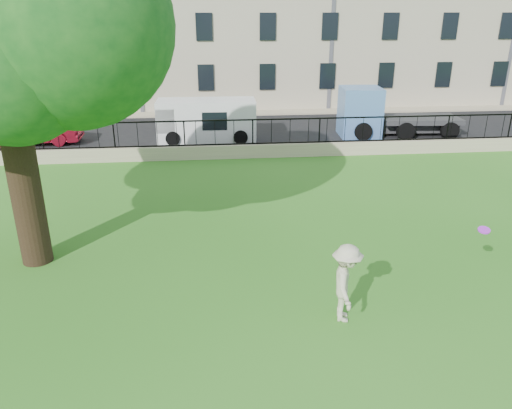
{
  "coord_description": "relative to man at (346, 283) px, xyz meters",
  "views": [
    {
      "loc": [
        -2.05,
        -9.54,
        6.23
      ],
      "look_at": [
        -0.72,
        3.5,
        1.07
      ],
      "focal_mm": 35.0,
      "sensor_mm": 36.0,
      "label": 1
    }
  ],
  "objects": [
    {
      "name": "white_van",
      "position": [
        -2.75,
        15.99,
        0.15
      ],
      "size": [
        4.89,
        2.01,
        2.03
      ],
      "primitive_type": "cube",
      "rotation": [
        0.0,
        0.0,
        -0.02
      ],
      "color": "white",
      "rests_on": "street"
    },
    {
      "name": "iron_railing",
      "position": [
        -0.75,
        12.67,
        0.28
      ],
      "size": [
        50.0,
        0.05,
        1.13
      ],
      "color": "black",
      "rests_on": "retaining_wall"
    },
    {
      "name": "retaining_wall",
      "position": [
        -0.75,
        12.67,
        -0.57
      ],
      "size": [
        50.0,
        0.4,
        0.6
      ],
      "primitive_type": "cube",
      "color": "tan",
      "rests_on": "ground"
    },
    {
      "name": "blue_truck",
      "position": [
        7.12,
        16.07,
        0.37
      ],
      "size": [
        6.07,
        2.52,
        2.49
      ],
      "primitive_type": "cube",
      "rotation": [
        0.0,
        0.0,
        -0.07
      ],
      "color": "#598AD2",
      "rests_on": "street"
    },
    {
      "name": "street",
      "position": [
        -0.75,
        17.37,
        -0.86
      ],
      "size": [
        60.0,
        9.0,
        0.01
      ],
      "primitive_type": "cube",
      "color": "black",
      "rests_on": "ground"
    },
    {
      "name": "man",
      "position": [
        0.0,
        0.0,
        0.0
      ],
      "size": [
        0.86,
        1.23,
        1.74
      ],
      "primitive_type": "imported",
      "rotation": [
        0.0,
        0.0,
        1.37
      ],
      "color": "beige",
      "rests_on": "ground"
    },
    {
      "name": "red_sedan",
      "position": [
        -11.17,
        16.07,
        -0.14
      ],
      "size": [
        4.49,
        1.69,
        1.46
      ],
      "primitive_type": "imported",
      "rotation": [
        0.0,
        0.0,
        1.6
      ],
      "color": "maroon",
      "rests_on": "street"
    },
    {
      "name": "ground",
      "position": [
        -0.75,
        0.67,
        -0.87
      ],
      "size": [
        120.0,
        120.0,
        0.0
      ],
      "primitive_type": "plane",
      "color": "#2B6D1A",
      "rests_on": "ground"
    },
    {
      "name": "sidewalk",
      "position": [
        -0.75,
        22.57,
        -0.81
      ],
      "size": [
        60.0,
        1.4,
        0.12
      ],
      "primitive_type": "cube",
      "color": "tan",
      "rests_on": "ground"
    },
    {
      "name": "frisbee",
      "position": [
        3.25,
        0.62,
        0.79
      ],
      "size": [
        0.34,
        0.33,
        0.12
      ],
      "primitive_type": "cylinder",
      "rotation": [
        0.21,
        -0.14,
        0.27
      ],
      "color": "#B929E9"
    }
  ]
}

